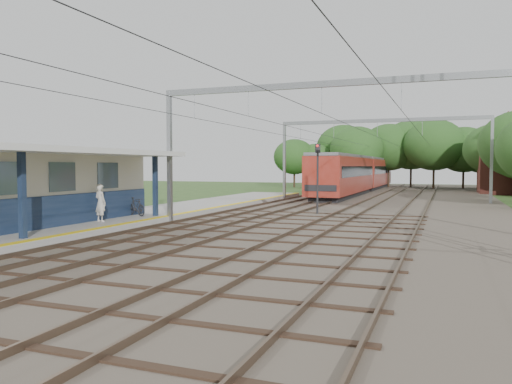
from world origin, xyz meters
The scene contains 11 objects.
ground centered at (0.00, 0.00, 0.00)m, with size 160.00×160.00×0.00m, color #2D4C1E.
ballast_bed centered at (4.00, 30.00, 0.05)m, with size 18.00×90.00×0.10m, color #473D33.
platform centered at (-7.50, 14.00, 0.17)m, with size 5.00×52.00×0.35m, color gray.
yellow_stripe centered at (-5.25, 14.00, 0.35)m, with size 0.45×52.00×0.01m, color yellow.
rail_tracks centered at (1.50, 30.00, 0.18)m, with size 11.80×88.00×0.15m.
catenary_system centered at (3.39, 25.28, 5.51)m, with size 17.22×88.00×7.00m.
tree_band centered at (3.84, 57.12, 4.92)m, with size 31.72×30.88×8.82m.
person centered at (-6.78, 11.56, 1.26)m, with size 0.66×0.44×1.82m, color beige.
bicycle centered at (-6.83, 14.53, 0.85)m, with size 0.47×1.65×0.99m, color black.
train centered at (-0.50, 49.24, 2.23)m, with size 3.06×38.06×4.01m.
signal_post centered at (1.35, 21.77, 2.77)m, with size 0.35×0.31×4.39m.
Camera 1 is at (8.73, -8.06, 3.02)m, focal length 35.00 mm.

